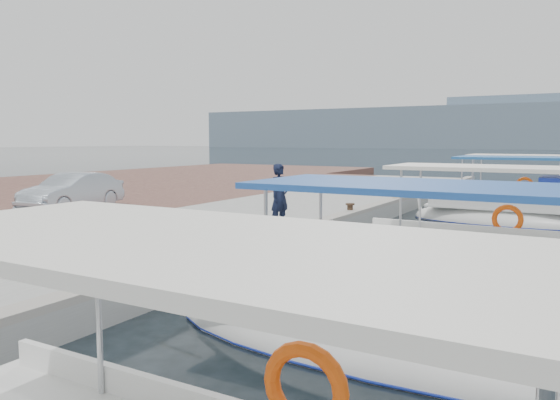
% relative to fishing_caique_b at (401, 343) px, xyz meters
% --- Properties ---
extents(ground, '(400.00, 400.00, 0.00)m').
position_rel_fishing_caique_b_xyz_m(ground, '(-4.06, 2.39, -0.12)').
color(ground, black).
rests_on(ground, ground).
extents(concrete_quay, '(6.00, 40.00, 0.50)m').
position_rel_fishing_caique_b_xyz_m(concrete_quay, '(-7.06, 7.39, 0.13)').
color(concrete_quay, gray).
rests_on(concrete_quay, ground).
extents(quay_curb, '(0.44, 40.00, 0.12)m').
position_rel_fishing_caique_b_xyz_m(quay_curb, '(-4.28, 7.39, 0.44)').
color(quay_curb, gray).
rests_on(quay_curb, concrete_quay).
extents(cobblestone_strip, '(4.00, 40.00, 0.50)m').
position_rel_fishing_caique_b_xyz_m(cobblestone_strip, '(-12.06, 7.39, 0.13)').
color(cobblestone_strip, '#52312B').
rests_on(cobblestone_strip, ground).
extents(fishing_caique_b, '(6.95, 2.22, 2.83)m').
position_rel_fishing_caique_b_xyz_m(fishing_caique_b, '(0.00, 0.00, 0.00)').
color(fishing_caique_b, silver).
rests_on(fishing_caique_b, ground).
extents(fishing_caique_c, '(7.27, 2.07, 2.83)m').
position_rel_fishing_caique_b_xyz_m(fishing_caique_c, '(0.16, 5.36, 0.00)').
color(fishing_caique_c, silver).
rests_on(fishing_caique_c, ground).
extents(fishing_caique_d, '(6.48, 2.46, 2.83)m').
position_rel_fishing_caique_b_xyz_m(fishing_caique_d, '(-0.13, 12.81, 0.07)').
color(fishing_caique_d, silver).
rests_on(fishing_caique_d, ground).
extents(fishing_caique_e, '(5.88, 2.27, 2.83)m').
position_rel_fishing_caique_b_xyz_m(fishing_caique_e, '(-0.53, 15.59, 0.00)').
color(fishing_caique_e, silver).
rests_on(fishing_caique_e, ground).
extents(mooring_bollards, '(0.28, 20.28, 0.33)m').
position_rel_fishing_caique_b_xyz_m(mooring_bollards, '(-4.41, 3.89, 0.57)').
color(mooring_bollards, black).
rests_on(mooring_bollards, concrete_quay).
extents(fisherman, '(0.53, 0.69, 1.67)m').
position_rel_fishing_caique_b_xyz_m(fisherman, '(-4.92, 5.41, 1.21)').
color(fisherman, black).
rests_on(fisherman, concrete_quay).
extents(parked_car, '(1.82, 3.83, 1.21)m').
position_rel_fishing_caique_b_xyz_m(parked_car, '(-12.58, 5.19, 0.98)').
color(parked_car, '#AFBBC8').
rests_on(parked_car, cobblestone_strip).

